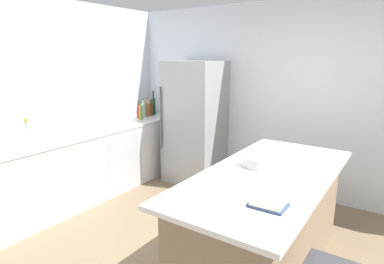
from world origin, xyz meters
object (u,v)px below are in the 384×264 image
Objects in this scene: hot_sauce_bottle at (138,112)px; gin_bottle at (143,110)px; vinegar_bottle at (147,109)px; cookbook_stack at (268,203)px; kitchen_island at (265,221)px; sink_faucet at (57,124)px; paper_towel_roll at (83,122)px; flower_vase at (28,135)px; olive_oil_bottle at (141,113)px; syrup_bottle at (151,109)px; refrigerator at (195,123)px; wine_bottle at (153,106)px; mixing_bowl at (257,161)px.

gin_bottle is at bearing 86.71° from hot_sauce_bottle.
cookbook_stack is at bearing -34.60° from vinegar_bottle.
kitchen_island is 2.71m from sink_faucet.
hot_sauce_bottle is (-0.08, 1.10, -0.04)m from paper_towel_roll.
flower_vase is 1.01× the size of olive_oil_bottle.
olive_oil_bottle is at bearing -71.86° from syrup_bottle.
refrigerator reaches higher than cookbook_stack.
wine_bottle is 1.31× the size of vinegar_bottle.
paper_towel_roll is 1.06× the size of olive_oil_bottle.
flower_vase is 1.27× the size of hot_sauce_bottle.
cookbook_stack is (2.87, -1.88, -0.09)m from gin_bottle.
refrigerator is at bearing 3.20° from vinegar_bottle.
flower_vase is 0.75× the size of wine_bottle.
kitchen_island is at bearing -30.51° from wine_bottle.
refrigerator reaches higher than kitchen_island.
paper_towel_roll reaches higher than kitchen_island.
wine_bottle is at bearing 143.24° from cookbook_stack.
cookbook_stack is at bearing -61.10° from mixing_bowl.
cookbook_stack is at bearing -33.22° from gin_bottle.
syrup_bottle is at bearing -72.61° from wine_bottle.
vinegar_bottle is (0.01, -0.10, 0.02)m from syrup_bottle.
wine_bottle is at bearing 171.55° from refrigerator.
kitchen_island is 0.80m from cookbook_stack.
sink_faucet is (-2.63, -0.26, 0.61)m from kitchen_island.
olive_oil_bottle reaches higher than syrup_bottle.
olive_oil_bottle is at bearing -156.59° from refrigerator.
gin_bottle reaches higher than kitchen_island.
wine_bottle is at bearing 149.66° from mixing_bowl.
flower_vase reaches higher than olive_oil_bottle.
wine_bottle is at bearing 100.49° from vinegar_bottle.
paper_towel_roll is 1.49m from wine_bottle.
refrigerator reaches higher than vinegar_bottle.
kitchen_island is 7.21× the size of flower_vase.
olive_oil_bottle is (0.09, 1.74, 0.01)m from flower_vase.
paper_towel_roll is 1.03× the size of vinegar_bottle.
vinegar_bottle is at bearing 92.51° from paper_towel_roll.
sink_faucet is at bearing -118.23° from refrigerator.
refrigerator is (-1.72, 1.43, 0.45)m from kitchen_island.
refrigerator is 0.91m from vinegar_bottle.
flower_vase is (-2.59, -0.65, 0.56)m from kitchen_island.
gin_bottle is 2.76m from mixing_bowl.
kitchen_island is 2.78m from olive_oil_bottle.
wine_bottle reaches higher than flower_vase.
sink_faucet is at bearing -90.19° from vinegar_bottle.
mixing_bowl is (2.45, 0.75, -0.06)m from flower_vase.
hot_sauce_bottle is (-0.05, 1.84, -0.01)m from flower_vase.
cookbook_stack is (2.86, -0.33, -0.14)m from sink_faucet.
cookbook_stack is (2.80, -0.67, -0.11)m from paper_towel_roll.
kitchen_island is at bearing -27.69° from vinegar_bottle.
syrup_bottle is 0.10m from vinegar_bottle.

